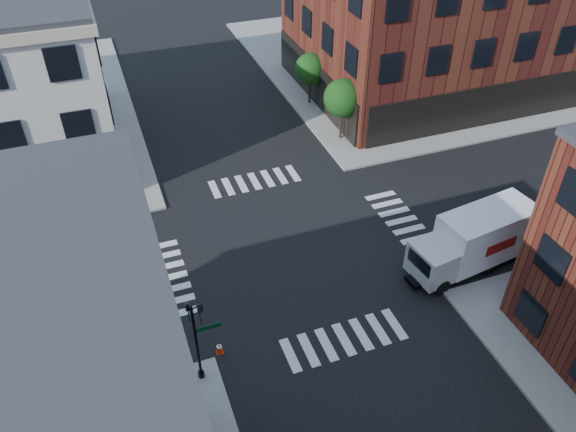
# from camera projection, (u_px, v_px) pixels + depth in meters

# --- Properties ---
(ground) EXTENTS (120.00, 120.00, 0.00)m
(ground) POSITION_uv_depth(u_px,v_px,m) (292.00, 247.00, 31.65)
(ground) COLOR black
(ground) RESTS_ON ground
(sidewalk_ne) EXTENTS (30.00, 30.00, 0.15)m
(sidewalk_ne) POSITION_uv_depth(u_px,v_px,m) (422.00, 57.00, 52.80)
(sidewalk_ne) COLOR gray
(sidewalk_ne) RESTS_ON ground
(building_ne) EXTENTS (25.00, 16.00, 12.00)m
(building_ne) POSITION_uv_depth(u_px,v_px,m) (460.00, 11.00, 45.31)
(building_ne) COLOR #431510
(building_ne) RESTS_ON ground
(tree_near) EXTENTS (2.69, 2.69, 4.49)m
(tree_near) POSITION_uv_depth(u_px,v_px,m) (343.00, 100.00, 39.11)
(tree_near) COLOR black
(tree_near) RESTS_ON ground
(tree_far) EXTENTS (2.43, 2.43, 4.07)m
(tree_far) POSITION_uv_depth(u_px,v_px,m) (311.00, 70.00, 43.71)
(tree_far) COLOR black
(tree_far) RESTS_ON ground
(signal_pole) EXTENTS (1.29, 1.24, 4.60)m
(signal_pole) POSITION_uv_depth(u_px,v_px,m) (197.00, 333.00, 23.13)
(signal_pole) COLOR black
(signal_pole) RESTS_ON ground
(box_truck) EXTENTS (7.53, 3.17, 3.33)m
(box_truck) POSITION_uv_depth(u_px,v_px,m) (476.00, 240.00, 29.51)
(box_truck) COLOR white
(box_truck) RESTS_ON ground
(traffic_cone) EXTENTS (0.35, 0.35, 0.62)m
(traffic_cone) POSITION_uv_depth(u_px,v_px,m) (219.00, 348.00, 25.71)
(traffic_cone) COLOR red
(traffic_cone) RESTS_ON ground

